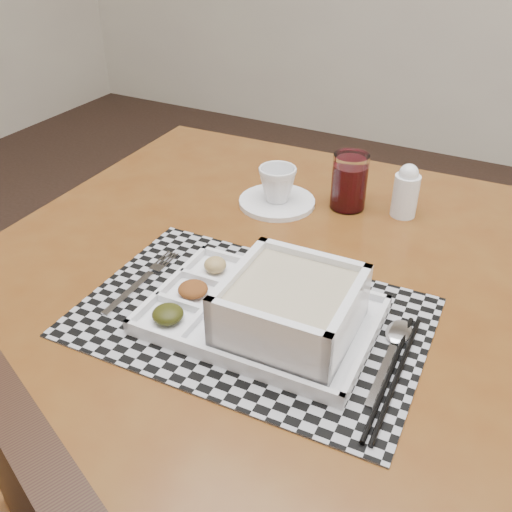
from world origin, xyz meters
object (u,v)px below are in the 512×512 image
Objects in this scene: dining_table at (279,317)px; cup at (277,184)px; serving_tray at (279,311)px; juice_glass at (349,183)px; creamer_bottle at (406,191)px.

dining_table is 0.28m from cup.
cup is at bearing 117.54° from dining_table.
serving_tray reaches higher than dining_table.
juice_glass is (0.01, 0.28, 0.13)m from dining_table.
juice_glass is 1.05× the size of creamer_bottle.
creamer_bottle reaches higher than serving_tray.
cup is 0.24m from creamer_bottle.
juice_glass reaches higher than dining_table.
serving_tray is at bearing -97.99° from creamer_bottle.
dining_table is 0.31m from juice_glass.
dining_table is 0.34m from creamer_bottle.
serving_tray is 4.45× the size of cup.
creamer_bottle reaches higher than cup.
creamer_bottle is at bearing -5.93° from cup.
cup is 0.67× the size of juice_glass.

